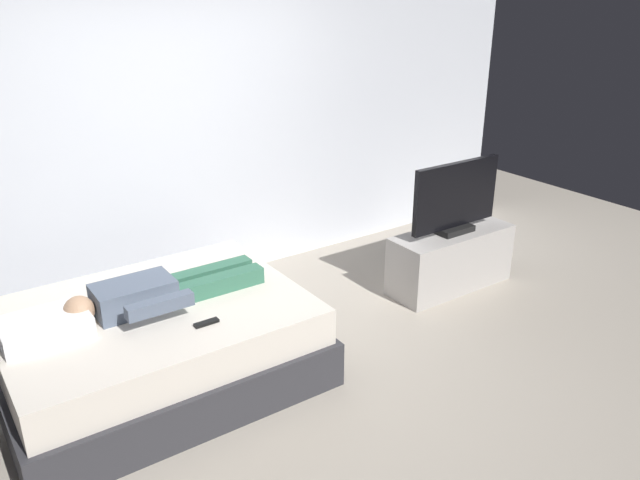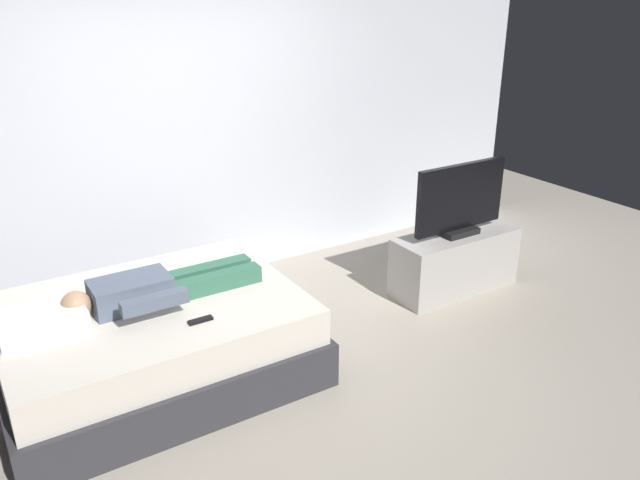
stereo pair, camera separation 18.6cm
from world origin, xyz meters
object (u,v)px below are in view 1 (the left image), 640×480
at_px(pillow, 45,327).
at_px(person, 155,293).
at_px(bed, 157,344).
at_px(tv_stand, 450,259).
at_px(remote, 206,323).
at_px(tv, 456,199).

relative_size(pillow, person, 0.38).
height_order(bed, tv_stand, bed).
bearing_deg(remote, pillow, 154.09).
relative_size(bed, tv, 2.16).
bearing_deg(bed, pillow, 180.00).
bearing_deg(pillow, person, 0.89).
distance_m(bed, pillow, 0.72).
height_order(bed, tv, tv).
bearing_deg(remote, tv, 7.26).
height_order(remote, tv, tv).
bearing_deg(person, bed, -160.40).
relative_size(remote, tv, 0.17).
distance_m(remote, tv, 2.39).
relative_size(bed, pillow, 3.97).
height_order(person, tv, tv).
relative_size(person, remote, 8.40).
bearing_deg(bed, tv_stand, -2.12).
bearing_deg(person, tv, -2.38).
height_order(pillow, remote, pillow).
bearing_deg(tv_stand, bed, 177.88).
relative_size(bed, remote, 12.69).
bearing_deg(pillow, bed, -0.00).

